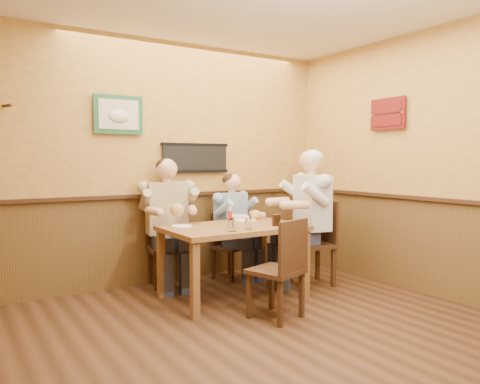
{
  "coord_description": "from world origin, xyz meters",
  "views": [
    {
      "loc": [
        -1.8,
        -2.59,
        1.43
      ],
      "look_at": [
        0.73,
        1.45,
        1.1
      ],
      "focal_mm": 35.0,
      "sensor_mm": 36.0,
      "label": 1
    }
  ],
  "objects_px": {
    "chair_back_right": "(231,245)",
    "diner_white_elder": "(312,225)",
    "chair_back_left": "(167,246)",
    "dining_table": "(233,235)",
    "diner_tan_shirt": "(167,229)",
    "diner_blue_polo": "(231,231)",
    "pepper_shaker": "(232,223)",
    "water_glass_mid": "(248,224)",
    "cola_tumbler": "(276,220)",
    "salt_shaker": "(230,221)",
    "chair_near_side": "(276,268)",
    "chair_right_end": "(312,243)",
    "water_glass_left": "(232,226)",
    "hot_sauce_bottle": "(230,218)"
  },
  "relations": [
    {
      "from": "chair_back_right",
      "to": "diner_white_elder",
      "type": "xyz_separation_m",
      "value": [
        0.64,
        -0.74,
        0.29
      ]
    },
    {
      "from": "chair_back_left",
      "to": "chair_back_right",
      "type": "relative_size",
      "value": 1.14
    },
    {
      "from": "dining_table",
      "to": "chair_back_right",
      "type": "distance_m",
      "value": 0.83
    },
    {
      "from": "diner_tan_shirt",
      "to": "diner_blue_polo",
      "type": "xyz_separation_m",
      "value": [
        0.79,
        -0.09,
        -0.08
      ]
    },
    {
      "from": "diner_white_elder",
      "to": "pepper_shaker",
      "type": "bearing_deg",
      "value": -75.6
    },
    {
      "from": "dining_table",
      "to": "water_glass_mid",
      "type": "xyz_separation_m",
      "value": [
        0.0,
        -0.28,
        0.14
      ]
    },
    {
      "from": "water_glass_mid",
      "to": "cola_tumbler",
      "type": "relative_size",
      "value": 0.9
    },
    {
      "from": "cola_tumbler",
      "to": "chair_back_right",
      "type": "bearing_deg",
      "value": 89.47
    },
    {
      "from": "dining_table",
      "to": "salt_shaker",
      "type": "height_order",
      "value": "salt_shaker"
    },
    {
      "from": "chair_near_side",
      "to": "cola_tumbler",
      "type": "height_order",
      "value": "chair_near_side"
    },
    {
      "from": "diner_blue_polo",
      "to": "diner_white_elder",
      "type": "relative_size",
      "value": 0.82
    },
    {
      "from": "cola_tumbler",
      "to": "chair_near_side",
      "type": "bearing_deg",
      "value": -127.0
    },
    {
      "from": "dining_table",
      "to": "cola_tumbler",
      "type": "distance_m",
      "value": 0.47
    },
    {
      "from": "diner_blue_polo",
      "to": "cola_tumbler",
      "type": "relative_size",
      "value": 9.71
    },
    {
      "from": "chair_near_side",
      "to": "diner_blue_polo",
      "type": "xyz_separation_m",
      "value": [
        0.39,
        1.43,
        0.11
      ]
    },
    {
      "from": "chair_back_left",
      "to": "salt_shaker",
      "type": "height_order",
      "value": "chair_back_left"
    },
    {
      "from": "diner_blue_polo",
      "to": "pepper_shaker",
      "type": "distance_m",
      "value": 0.93
    },
    {
      "from": "chair_near_side",
      "to": "diner_white_elder",
      "type": "bearing_deg",
      "value": -163.46
    },
    {
      "from": "water_glass_mid",
      "to": "pepper_shaker",
      "type": "height_order",
      "value": "water_glass_mid"
    },
    {
      "from": "cola_tumbler",
      "to": "salt_shaker",
      "type": "bearing_deg",
      "value": 145.0
    },
    {
      "from": "cola_tumbler",
      "to": "chair_back_left",
      "type": "bearing_deg",
      "value": 127.46
    },
    {
      "from": "dining_table",
      "to": "diner_tan_shirt",
      "type": "distance_m",
      "value": 0.87
    },
    {
      "from": "chair_back_left",
      "to": "diner_tan_shirt",
      "type": "bearing_deg",
      "value": 0.0
    },
    {
      "from": "chair_back_right",
      "to": "chair_right_end",
      "type": "xyz_separation_m",
      "value": [
        0.64,
        -0.74,
        0.09
      ]
    },
    {
      "from": "dining_table",
      "to": "diner_tan_shirt",
      "type": "relative_size",
      "value": 1.08
    },
    {
      "from": "chair_near_side",
      "to": "diner_tan_shirt",
      "type": "relative_size",
      "value": 0.7
    },
    {
      "from": "water_glass_left",
      "to": "salt_shaker",
      "type": "distance_m",
      "value": 0.4
    },
    {
      "from": "water_glass_left",
      "to": "cola_tumbler",
      "type": "distance_m",
      "value": 0.59
    },
    {
      "from": "chair_back_right",
      "to": "cola_tumbler",
      "type": "xyz_separation_m",
      "value": [
        -0.01,
        -0.93,
        0.41
      ]
    },
    {
      "from": "water_glass_mid",
      "to": "chair_near_side",
      "type": "bearing_deg",
      "value": -90.96
    },
    {
      "from": "diner_white_elder",
      "to": "salt_shaker",
      "type": "xyz_separation_m",
      "value": [
        -1.04,
        0.08,
        0.1
      ]
    },
    {
      "from": "diner_white_elder",
      "to": "diner_tan_shirt",
      "type": "bearing_deg",
      "value": -107.76
    },
    {
      "from": "diner_white_elder",
      "to": "hot_sauce_bottle",
      "type": "height_order",
      "value": "diner_white_elder"
    },
    {
      "from": "chair_right_end",
      "to": "diner_tan_shirt",
      "type": "relative_size",
      "value": 0.75
    },
    {
      "from": "chair_right_end",
      "to": "hot_sauce_bottle",
      "type": "xyz_separation_m",
      "value": [
        -1.1,
        -0.01,
        0.36
      ]
    },
    {
      "from": "chair_near_side",
      "to": "diner_tan_shirt",
      "type": "distance_m",
      "value": 1.58
    },
    {
      "from": "chair_back_left",
      "to": "diner_blue_polo",
      "type": "height_order",
      "value": "diner_blue_polo"
    },
    {
      "from": "hot_sauce_bottle",
      "to": "salt_shaker",
      "type": "height_order",
      "value": "hot_sauce_bottle"
    },
    {
      "from": "chair_back_right",
      "to": "cola_tumbler",
      "type": "relative_size",
      "value": 6.79
    },
    {
      "from": "chair_right_end",
      "to": "hot_sauce_bottle",
      "type": "height_order",
      "value": "chair_right_end"
    },
    {
      "from": "chair_right_end",
      "to": "water_glass_mid",
      "type": "height_order",
      "value": "chair_right_end"
    },
    {
      "from": "chair_back_left",
      "to": "water_glass_mid",
      "type": "height_order",
      "value": "chair_back_left"
    },
    {
      "from": "chair_back_right",
      "to": "salt_shaker",
      "type": "relative_size",
      "value": 9.56
    },
    {
      "from": "water_glass_mid",
      "to": "chair_right_end",
      "type": "bearing_deg",
      "value": 12.94
    },
    {
      "from": "diner_tan_shirt",
      "to": "chair_back_left",
      "type": "bearing_deg",
      "value": 0.0
    },
    {
      "from": "hot_sauce_bottle",
      "to": "diner_tan_shirt",
      "type": "bearing_deg",
      "value": 111.61
    },
    {
      "from": "diner_white_elder",
      "to": "cola_tumbler",
      "type": "xyz_separation_m",
      "value": [
        -0.65,
        -0.19,
        0.12
      ]
    },
    {
      "from": "pepper_shaker",
      "to": "cola_tumbler",
      "type": "bearing_deg",
      "value": -18.99
    },
    {
      "from": "water_glass_mid",
      "to": "cola_tumbler",
      "type": "bearing_deg",
      "value": 6.11
    },
    {
      "from": "chair_back_right",
      "to": "salt_shaker",
      "type": "bearing_deg",
      "value": -138.65
    }
  ]
}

